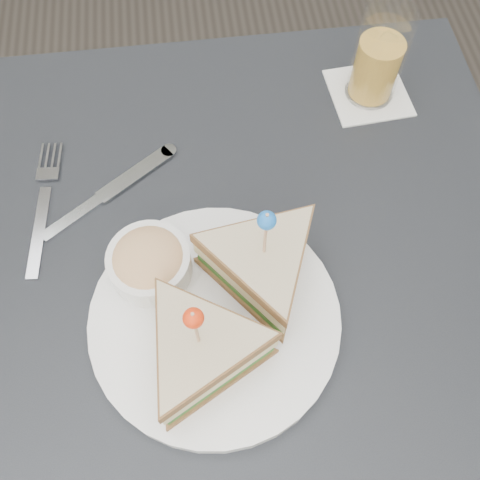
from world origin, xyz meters
name	(u,v)px	position (x,y,z in m)	size (l,w,h in m)	color
ground_plane	(237,391)	(0.00, 0.00, 0.00)	(3.50, 3.50, 0.00)	#3F3833
table	(234,289)	(0.00, 0.00, 0.67)	(0.80, 0.80, 0.75)	black
plate_meal	(220,305)	(-0.02, -0.07, 0.80)	(0.33, 0.31, 0.17)	white
cutlery_fork	(44,200)	(-0.24, 0.13, 0.75)	(0.04, 0.21, 0.01)	silver
cutlery_knife	(106,195)	(-0.16, 0.12, 0.75)	(0.19, 0.14, 0.01)	silver
drink_set	(378,61)	(0.23, 0.26, 0.81)	(0.12, 0.12, 0.14)	white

